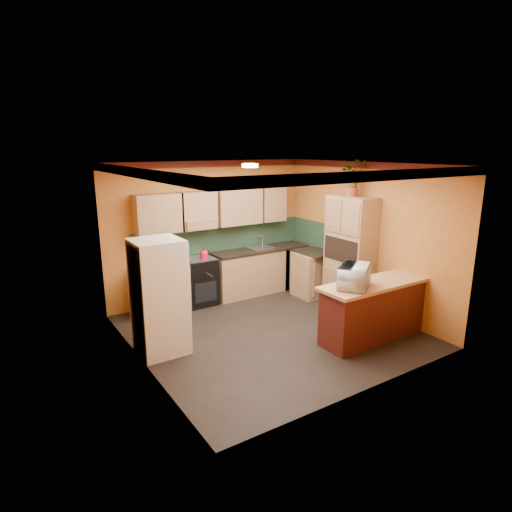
{
  "coord_description": "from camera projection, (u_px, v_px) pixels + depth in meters",
  "views": [
    {
      "loc": [
        -3.73,
        -5.36,
        2.95
      ],
      "look_at": [
        0.02,
        0.45,
        1.18
      ],
      "focal_mm": 30.0,
      "sensor_mm": 36.0,
      "label": 1
    }
  ],
  "objects": [
    {
      "name": "pantry",
      "position": [
        350.0,
        254.0,
        7.85
      ],
      "size": [
        0.48,
        0.9,
        2.1
      ],
      "primitive_type": "cube",
      "color": "tan",
      "rests_on": "ground"
    },
    {
      "name": "breakfast_bar",
      "position": [
        373.0,
        312.0,
        6.71
      ],
      "size": [
        1.8,
        0.55,
        0.88
      ],
      "primitive_type": "cube",
      "color": "#491B11",
      "rests_on": "ground"
    },
    {
      "name": "fridge",
      "position": [
        159.0,
        297.0,
        6.16
      ],
      "size": [
        0.68,
        0.66,
        1.7
      ],
      "primitive_type": "cube",
      "color": "white",
      "rests_on": "ground"
    },
    {
      "name": "stove",
      "position": [
        199.0,
        281.0,
        8.19
      ],
      "size": [
        0.58,
        0.58,
        0.91
      ],
      "primitive_type": "cube",
      "color": "black",
      "rests_on": "ground"
    },
    {
      "name": "base_cabinets_right",
      "position": [
        315.0,
        274.0,
        8.71
      ],
      "size": [
        0.6,
        0.8,
        0.88
      ],
      "primitive_type": "cube",
      "color": "tan",
      "rests_on": "ground"
    },
    {
      "name": "countertop_right",
      "position": [
        316.0,
        252.0,
        8.59
      ],
      "size": [
        0.62,
        0.8,
        0.04
      ],
      "primitive_type": "cube",
      "color": "black",
      "rests_on": "base_cabinets_right"
    },
    {
      "name": "room_shell",
      "position": [
        262.0,
        203.0,
        6.78
      ],
      "size": [
        4.24,
        4.24,
        2.72
      ],
      "color": "black",
      "rests_on": "ground"
    },
    {
      "name": "fern",
      "position": [
        352.0,
        173.0,
        7.53
      ],
      "size": [
        0.53,
        0.49,
        0.48
      ],
      "primitive_type": "imported",
      "rotation": [
        0.0,
        0.0,
        -0.3
      ],
      "color": "tan",
      "rests_on": "fern_pot"
    },
    {
      "name": "microwave",
      "position": [
        354.0,
        276.0,
        6.3
      ],
      "size": [
        0.73,
        0.69,
        0.34
      ],
      "primitive_type": "imported",
      "rotation": [
        0.0,
        0.0,
        0.62
      ],
      "color": "white",
      "rests_on": "bar_top"
    },
    {
      "name": "sink",
      "position": [
        260.0,
        248.0,
        8.81
      ],
      "size": [
        0.48,
        0.4,
        0.03
      ],
      "primitive_type": "cube",
      "color": "silver",
      "rests_on": "countertop_back"
    },
    {
      "name": "kettle",
      "position": [
        204.0,
        253.0,
        8.07
      ],
      "size": [
        0.21,
        0.21,
        0.18
      ],
      "primitive_type": null,
      "rotation": [
        0.0,
        0.0,
        -0.31
      ],
      "color": "#B40C28",
      "rests_on": "stove"
    },
    {
      "name": "base_cabinets_back",
      "position": [
        227.0,
        277.0,
        8.52
      ],
      "size": [
        3.65,
        0.6,
        0.88
      ],
      "primitive_type": "cube",
      "color": "tan",
      "rests_on": "ground"
    },
    {
      "name": "countertop_back",
      "position": [
        227.0,
        254.0,
        8.41
      ],
      "size": [
        3.65,
        0.62,
        0.04
      ],
      "primitive_type": "cube",
      "color": "black",
      "rests_on": "base_cabinets_back"
    },
    {
      "name": "fern_pot",
      "position": [
        351.0,
        192.0,
        7.61
      ],
      "size": [
        0.22,
        0.22,
        0.16
      ],
      "primitive_type": "cylinder",
      "color": "#993625",
      "rests_on": "pantry"
    },
    {
      "name": "bar_top",
      "position": [
        375.0,
        284.0,
        6.59
      ],
      "size": [
        1.9,
        0.65,
        0.05
      ],
      "primitive_type": "cube",
      "color": "tan",
      "rests_on": "breakfast_bar"
    }
  ]
}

